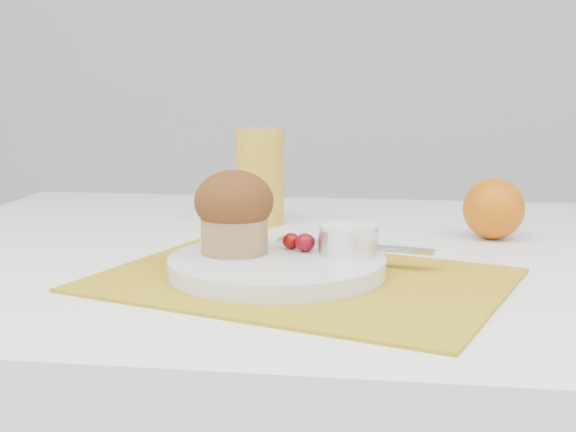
# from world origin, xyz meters

# --- Properties ---
(placemat) EXTENTS (0.47, 0.40, 0.00)m
(placemat) POSITION_xyz_m (-0.07, -0.10, 0.75)
(placemat) COLOR #AD8B18
(placemat) RESTS_ON table
(plate) EXTENTS (0.23, 0.23, 0.02)m
(plate) POSITION_xyz_m (-0.10, -0.08, 0.76)
(plate) COLOR silver
(plate) RESTS_ON placemat
(ramekin) EXTENTS (0.08, 0.08, 0.03)m
(ramekin) POSITION_xyz_m (-0.02, -0.06, 0.79)
(ramekin) COLOR silver
(ramekin) RESTS_ON plate
(cream) EXTENTS (0.06, 0.06, 0.01)m
(cream) POSITION_xyz_m (-0.02, -0.06, 0.80)
(cream) COLOR silver
(cream) RESTS_ON ramekin
(raspberry_near) EXTENTS (0.02, 0.02, 0.02)m
(raspberry_near) POSITION_xyz_m (-0.09, -0.04, 0.78)
(raspberry_near) COLOR #580302
(raspberry_near) RESTS_ON plate
(raspberry_far) EXTENTS (0.02, 0.02, 0.02)m
(raspberry_far) POSITION_xyz_m (-0.07, -0.05, 0.78)
(raspberry_far) COLOR #520208
(raspberry_far) RESTS_ON plate
(butter_knife) EXTENTS (0.17, 0.06, 0.00)m
(butter_knife) POSITION_xyz_m (-0.02, -0.03, 0.77)
(butter_knife) COLOR silver
(butter_knife) RESTS_ON plate
(orange) EXTENTS (0.08, 0.08, 0.08)m
(orange) POSITION_xyz_m (0.14, 0.15, 0.79)
(orange) COLOR #C85D07
(orange) RESTS_ON table
(juice_glass) EXTENTS (0.07, 0.07, 0.13)m
(juice_glass) POSITION_xyz_m (-0.17, 0.21, 0.82)
(juice_glass) COLOR gold
(juice_glass) RESTS_ON table
(muffin) EXTENTS (0.08, 0.08, 0.09)m
(muffin) POSITION_xyz_m (-0.14, -0.07, 0.82)
(muffin) COLOR #A47F4F
(muffin) RESTS_ON plate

